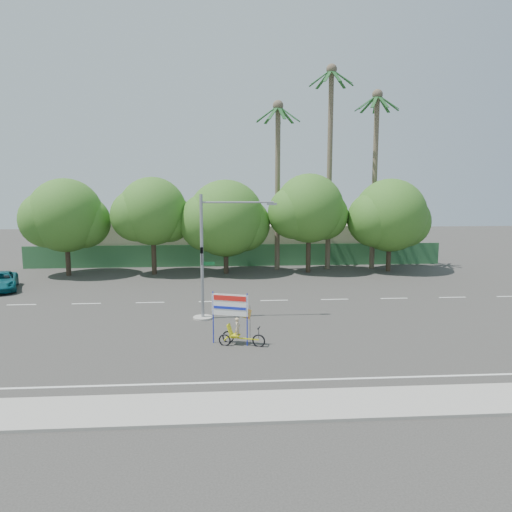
{
  "coord_description": "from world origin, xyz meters",
  "views": [
    {
      "loc": [
        -1.47,
        -23.54,
        7.68
      ],
      "look_at": [
        0.54,
        4.31,
        3.5
      ],
      "focal_mm": 35.0,
      "sensor_mm": 36.0,
      "label": 1
    }
  ],
  "objects": [
    {
      "name": "tree_left",
      "position": [
        -7.05,
        18.0,
        5.06
      ],
      "size": [
        6.66,
        5.6,
        8.07
      ],
      "color": "#473828",
      "rests_on": "ground"
    },
    {
      "name": "tree_far_right",
      "position": [
        12.95,
        18.0,
        4.64
      ],
      "size": [
        7.38,
        6.2,
        7.94
      ],
      "color": "#473828",
      "rests_on": "ground"
    },
    {
      "name": "fence",
      "position": [
        0.0,
        21.5,
        1.0
      ],
      "size": [
        38.0,
        0.08,
        2.0
      ],
      "primitive_type": "cube",
      "color": "#336B3D",
      "rests_on": "ground"
    },
    {
      "name": "building_right",
      "position": [
        8.0,
        26.0,
        1.8
      ],
      "size": [
        14.0,
        8.0,
        3.6
      ],
      "primitive_type": "cube",
      "color": "beige",
      "rests_on": "ground"
    },
    {
      "name": "building_left",
      "position": [
        -10.0,
        26.0,
        2.0
      ],
      "size": [
        12.0,
        8.0,
        4.0
      ],
      "primitive_type": "cube",
      "color": "beige",
      "rests_on": "ground"
    },
    {
      "name": "pickup_truck",
      "position": [
        -17.12,
        12.52,
        0.64
      ],
      "size": [
        3.49,
        5.06,
        1.28
      ],
      "primitive_type": "imported",
      "rotation": [
        0.0,
        0.0,
        0.32
      ],
      "color": "#0E5863",
      "rests_on": "ground"
    },
    {
      "name": "traffic_signal",
      "position": [
        -2.2,
        3.98,
        2.92
      ],
      "size": [
        4.72,
        1.1,
        7.0
      ],
      "color": "gray",
      "rests_on": "ground"
    },
    {
      "name": "palm_tall",
      "position": [
        8.0,
        19.5,
        10.46
      ],
      "size": [
        3.73,
        3.79,
        17.45
      ],
      "color": "#70604C",
      "rests_on": "ground"
    },
    {
      "name": "palm_mid",
      "position": [
        12.0,
        19.5,
        9.4
      ],
      "size": [
        3.73,
        3.79,
        15.45
      ],
      "color": "#70604C",
      "rests_on": "ground"
    },
    {
      "name": "ground",
      "position": [
        0.0,
        0.0,
        0.0
      ],
      "size": [
        120.0,
        120.0,
        0.0
      ],
      "primitive_type": "plane",
      "color": "#33302D",
      "rests_on": "ground"
    },
    {
      "name": "trike_billboard",
      "position": [
        -0.82,
        -0.71,
        1.03
      ],
      "size": [
        2.49,
        1.1,
        2.57
      ],
      "rotation": [
        0.0,
        0.0,
        -0.33
      ],
      "color": "black",
      "rests_on": "ground"
    },
    {
      "name": "tree_right",
      "position": [
        5.95,
        18.0,
        5.24
      ],
      "size": [
        6.9,
        5.8,
        8.36
      ],
      "color": "#473828",
      "rests_on": "ground"
    },
    {
      "name": "tree_center",
      "position": [
        -1.05,
        18.0,
        4.47
      ],
      "size": [
        7.62,
        6.4,
        7.85
      ],
      "color": "#473828",
      "rests_on": "ground"
    },
    {
      "name": "sidewalk_near",
      "position": [
        0.0,
        -7.5,
        0.06
      ],
      "size": [
        50.0,
        2.4,
        0.12
      ],
      "primitive_type": "cube",
      "color": "gray",
      "rests_on": "ground"
    },
    {
      "name": "palm_short",
      "position": [
        3.5,
        19.5,
        8.86
      ],
      "size": [
        3.73,
        3.79,
        14.45
      ],
      "color": "#70604C",
      "rests_on": "ground"
    },
    {
      "name": "tree_far_left",
      "position": [
        -14.05,
        18.0,
        4.76
      ],
      "size": [
        7.14,
        6.0,
        7.96
      ],
      "color": "#473828",
      "rests_on": "ground"
    }
  ]
}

